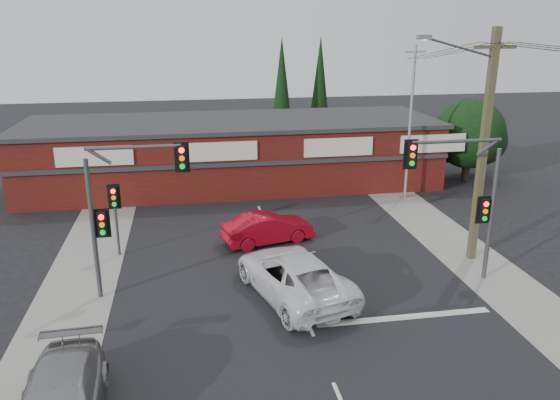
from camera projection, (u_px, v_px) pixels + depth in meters
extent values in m
plane|color=black|center=(300.00, 305.00, 20.49)|extent=(120.00, 120.00, 0.00)
cube|color=black|center=(278.00, 253.00, 25.17)|extent=(14.00, 70.00, 0.01)
cube|color=gray|center=(87.00, 266.00, 23.80)|extent=(3.00, 70.00, 0.02)
cube|color=gray|center=(450.00, 241.00, 26.55)|extent=(3.00, 70.00, 0.02)
cube|color=silver|center=(404.00, 317.00, 19.64)|extent=(6.50, 0.35, 0.01)
imported|color=white|center=(294.00, 275.00, 21.01)|extent=(4.40, 6.72, 1.72)
imported|color=#AF0A1A|center=(268.00, 228.00, 26.21)|extent=(4.63, 2.58, 1.44)
cube|color=silver|center=(341.00, 400.00, 15.30)|extent=(0.12, 1.60, 0.01)
cube|color=silver|center=(308.00, 324.00, 19.19)|extent=(0.12, 1.60, 0.01)
cube|color=silver|center=(287.00, 273.00, 23.09)|extent=(0.12, 1.60, 0.01)
cube|color=silver|center=(272.00, 237.00, 26.99)|extent=(0.12, 1.60, 0.01)
cube|color=silver|center=(260.00, 210.00, 30.89)|extent=(0.12, 1.60, 0.01)
cube|color=silver|center=(251.00, 190.00, 34.79)|extent=(0.12, 1.60, 0.01)
cube|color=silver|center=(244.00, 173.00, 38.68)|extent=(0.12, 1.60, 0.01)
cube|color=silver|center=(239.00, 159.00, 42.58)|extent=(0.12, 1.60, 0.01)
cube|color=#48120E|center=(233.00, 154.00, 35.65)|extent=(26.00, 8.00, 4.00)
cube|color=#2D2D30|center=(232.00, 122.00, 35.01)|extent=(26.40, 8.40, 0.25)
cube|color=beige|center=(94.00, 156.00, 30.22)|extent=(4.20, 0.12, 1.10)
cube|color=beige|center=(221.00, 151.00, 31.35)|extent=(4.20, 0.12, 1.10)
cube|color=beige|center=(339.00, 147.00, 32.49)|extent=(4.20, 0.12, 1.10)
cube|color=beige|center=(433.00, 143.00, 33.46)|extent=(4.20, 0.12, 1.10)
cube|color=#2D2D30|center=(239.00, 164.00, 31.72)|extent=(26.00, 0.15, 0.25)
cylinder|color=#2D2116|center=(466.00, 168.00, 36.62)|extent=(0.50, 0.50, 1.80)
sphere|color=black|center=(470.00, 134.00, 35.92)|extent=(4.60, 4.60, 4.60)
sphere|color=black|center=(482.00, 140.00, 37.31)|extent=(3.40, 3.40, 3.40)
sphere|color=black|center=(440.00, 143.00, 37.30)|extent=(2.80, 2.80, 2.80)
cylinder|color=#2D2116|center=(282.00, 144.00, 43.25)|extent=(0.24, 0.24, 2.00)
cone|color=black|center=(282.00, 87.00, 41.87)|extent=(1.80, 1.80, 7.50)
cylinder|color=#2D2116|center=(319.00, 138.00, 45.69)|extent=(0.24, 0.24, 2.00)
cone|color=black|center=(320.00, 83.00, 44.31)|extent=(1.80, 1.80, 7.50)
cylinder|color=#47494C|center=(93.00, 231.00, 20.30)|extent=(0.18, 0.18, 5.50)
cylinder|color=#47494C|center=(133.00, 147.00, 19.63)|extent=(3.40, 0.14, 0.14)
cylinder|color=#47494C|center=(100.00, 157.00, 19.53)|extent=(0.82, 0.14, 0.63)
cube|color=black|center=(182.00, 158.00, 20.04)|extent=(0.32, 0.22, 0.95)
cube|color=black|center=(182.00, 157.00, 20.10)|extent=(0.55, 0.04, 1.15)
cylinder|color=#FF0C07|center=(181.00, 150.00, 19.83)|extent=(0.20, 0.06, 0.20)
cylinder|color=orange|center=(182.00, 158.00, 19.92)|extent=(0.20, 0.06, 0.20)
cylinder|color=#0CE526|center=(182.00, 166.00, 20.01)|extent=(0.20, 0.06, 0.20)
cube|color=black|center=(102.00, 224.00, 20.28)|extent=(0.32, 0.22, 0.95)
cube|color=black|center=(103.00, 223.00, 20.35)|extent=(0.55, 0.04, 1.15)
cylinder|color=#FF0C07|center=(101.00, 217.00, 20.07)|extent=(0.20, 0.06, 0.20)
cylinder|color=orange|center=(102.00, 225.00, 20.16)|extent=(0.20, 0.06, 0.20)
cylinder|color=#0CE526|center=(103.00, 232.00, 20.25)|extent=(0.20, 0.06, 0.20)
cylinder|color=#47494C|center=(491.00, 216.00, 21.87)|extent=(0.18, 0.18, 5.50)
cylinder|color=#47494C|center=(457.00, 141.00, 20.63)|extent=(3.60, 0.14, 0.14)
cylinder|color=#47494C|center=(487.00, 148.00, 20.93)|extent=(0.82, 0.14, 0.63)
cube|color=black|center=(411.00, 155.00, 20.48)|extent=(0.32, 0.22, 0.95)
cube|color=black|center=(410.00, 154.00, 20.54)|extent=(0.55, 0.04, 1.15)
cylinder|color=#FF0C07|center=(413.00, 148.00, 20.26)|extent=(0.20, 0.06, 0.20)
cylinder|color=orange|center=(413.00, 155.00, 20.36)|extent=(0.20, 0.06, 0.20)
cylinder|color=#0CE526|center=(412.00, 163.00, 20.45)|extent=(0.20, 0.06, 0.20)
cube|color=black|center=(484.00, 210.00, 21.74)|extent=(0.32, 0.22, 0.95)
cube|color=black|center=(483.00, 210.00, 21.81)|extent=(0.55, 0.04, 1.15)
cylinder|color=#FF0C07|center=(486.00, 204.00, 21.53)|extent=(0.20, 0.06, 0.20)
cylinder|color=orange|center=(486.00, 211.00, 21.62)|extent=(0.20, 0.06, 0.20)
cylinder|color=#0CE526|center=(485.00, 218.00, 21.71)|extent=(0.20, 0.06, 0.20)
cylinder|color=#47494C|center=(117.00, 224.00, 24.49)|extent=(0.12, 0.12, 3.00)
cube|color=black|center=(114.00, 197.00, 24.09)|extent=(0.32, 0.22, 0.95)
cube|color=black|center=(114.00, 196.00, 24.15)|extent=(0.55, 0.04, 1.15)
cylinder|color=#FF0C07|center=(113.00, 191.00, 23.87)|extent=(0.20, 0.06, 0.20)
cylinder|color=orange|center=(114.00, 198.00, 23.97)|extent=(0.20, 0.06, 0.20)
cylinder|color=#0CE526|center=(114.00, 204.00, 24.06)|extent=(0.20, 0.06, 0.20)
cube|color=brown|center=(483.00, 150.00, 23.14)|extent=(0.30, 0.30, 10.00)
cube|color=brown|center=(495.00, 47.00, 21.85)|extent=(1.80, 0.14, 0.14)
cylinder|color=#47494C|center=(460.00, 47.00, 21.45)|extent=(3.23, 0.39, 0.89)
cube|color=slate|center=(424.00, 37.00, 20.93)|extent=(0.55, 0.25, 0.18)
cylinder|color=silver|center=(424.00, 40.00, 20.96)|extent=(0.28, 0.28, 0.05)
cylinder|color=gray|center=(410.00, 124.00, 31.81)|extent=(0.16, 0.16, 9.00)
cube|color=gray|center=(415.00, 52.00, 30.55)|extent=(1.20, 0.10, 0.10)
cylinder|color=black|center=(437.00, 52.00, 26.14)|extent=(0.73, 9.01, 1.22)
cylinder|color=black|center=(448.00, 52.00, 26.23)|extent=(0.52, 9.00, 1.22)
cylinder|color=black|center=(460.00, 52.00, 26.33)|extent=(0.31, 9.00, 1.22)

